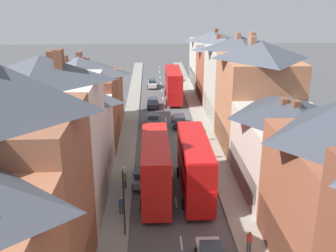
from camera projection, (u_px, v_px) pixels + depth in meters
pavement_left at (129, 128)px, 53.72m from camera, size 2.20×104.00×0.14m
pavement_right at (204, 127)px, 54.16m from camera, size 2.20×104.00×0.14m
centre_line_dashes at (167, 133)px, 52.07m from camera, size 0.14×97.80×0.01m
terrace_row_left at (44, 158)px, 29.36m from camera, size 8.00×55.70×14.45m
terrace_row_right at (263, 106)px, 43.12m from camera, size 8.00×81.19×13.73m
double_decker_bus_lead at (195, 165)px, 35.93m from camera, size 2.74×10.80×5.30m
double_decker_bus_mid_street at (155, 167)px, 35.56m from camera, size 2.74×10.80×5.30m
double_decker_bus_far_approaching at (173, 84)px, 67.05m from camera, size 2.74×10.80×5.30m
car_near_blue at (152, 83)px, 76.64m from camera, size 1.90×4.37×1.67m
car_parked_left_a at (175, 77)px, 82.14m from camera, size 1.90×3.92×1.67m
car_parked_right_a at (153, 103)px, 63.38m from camera, size 1.90×4.01×1.63m
car_mid_black at (142, 177)px, 38.16m from camera, size 1.90×3.89×1.58m
car_mid_white at (179, 121)px, 54.66m from camera, size 1.90×4.56×1.58m
car_parked_right_b at (153, 119)px, 55.07m from camera, size 1.90×3.82×1.67m
pedestrian_near_right at (249, 241)px, 27.97m from camera, size 0.36×0.22×1.61m
pedestrian_mid_left at (121, 204)px, 32.71m from camera, size 0.36×0.22×1.61m
pedestrian_mid_right at (125, 180)px, 37.01m from camera, size 0.36×0.22×1.61m
pedestrian_far_left at (210, 151)px, 43.70m from camera, size 0.36×0.22×1.61m
pedestrian_far_right at (204, 134)px, 48.95m from camera, size 0.36×0.22×1.61m
street_lamp at (124, 198)px, 29.30m from camera, size 0.20×1.12×5.50m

